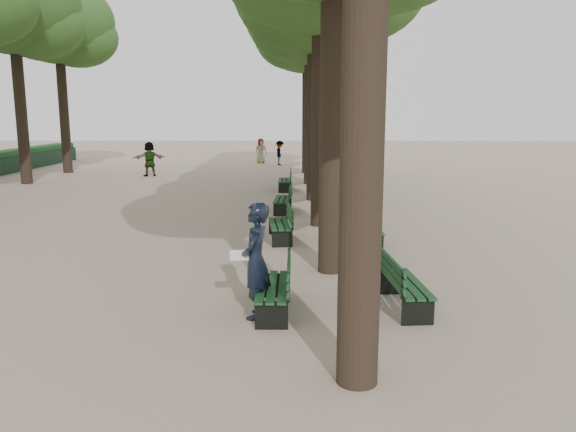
{
  "coord_description": "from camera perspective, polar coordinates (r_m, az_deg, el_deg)",
  "views": [
    {
      "loc": [
        0.68,
        -8.56,
        3.33
      ],
      "look_at": [
        0.6,
        3.0,
        1.2
      ],
      "focal_mm": 35.0,
      "sensor_mm": 36.0,
      "label": 1
    }
  ],
  "objects": [
    {
      "name": "ground",
      "position": [
        9.21,
        -3.94,
        -10.78
      ],
      "size": [
        120.0,
        120.0,
        0.0
      ],
      "primitive_type": "plane",
      "color": "tan",
      "rests_on": "ground"
    },
    {
      "name": "pedestrian_b",
      "position": [
        36.38,
        -0.83,
        6.42
      ],
      "size": [
        0.33,
        1.02,
        1.57
      ],
      "primitive_type": "imported",
      "rotation": [
        0.0,
        0.0,
        1.58
      ],
      "color": "#262628",
      "rests_on": "ground"
    },
    {
      "name": "tree_central_5",
      "position": [
        31.87,
        1.98,
        18.22
      ],
      "size": [
        6.0,
        6.0,
        9.95
      ],
      "color": "#33261C",
      "rests_on": "ground"
    },
    {
      "name": "man_with_map",
      "position": [
        9.18,
        -3.31,
        -4.56
      ],
      "size": [
        0.68,
        0.82,
        1.91
      ],
      "color": "black",
      "rests_on": "ground"
    },
    {
      "name": "tree_central_4",
      "position": [
        26.92,
        2.28,
        19.66
      ],
      "size": [
        6.0,
        6.0,
        9.95
      ],
      "color": "#33261C",
      "rests_on": "ground"
    },
    {
      "name": "pedestrian_e",
      "position": [
        30.9,
        -13.89,
        5.65
      ],
      "size": [
        1.68,
        1.11,
        1.83
      ],
      "primitive_type": "imported",
      "rotation": [
        0.0,
        0.0,
        3.62
      ],
      "color": "#262628",
      "rests_on": "ground"
    },
    {
      "name": "tree_far_4",
      "position": [
        29.83,
        -26.24,
        18.7
      ],
      "size": [
        6.0,
        6.0,
        10.45
      ],
      "color": "#33261C",
      "rests_on": "ground"
    },
    {
      "name": "bench_left_2",
      "position": [
        19.06,
        -0.54,
        1.2
      ],
      "size": [
        0.65,
        1.82,
        0.92
      ],
      "color": "black",
      "rests_on": "ground"
    },
    {
      "name": "bench_right_3",
      "position": [
        24.59,
        4.97,
        3.25
      ],
      "size": [
        0.71,
        1.84,
        0.92
      ],
      "color": "black",
      "rests_on": "ground"
    },
    {
      "name": "bench_right_1",
      "position": [
        14.46,
        8.16,
        -1.88
      ],
      "size": [
        0.59,
        1.81,
        0.92
      ],
      "color": "black",
      "rests_on": "ground"
    },
    {
      "name": "bench_left_3",
      "position": [
        24.44,
        -0.33,
        3.25
      ],
      "size": [
        0.58,
        1.8,
        0.92
      ],
      "color": "black",
      "rests_on": "ground"
    },
    {
      "name": "bench_left_1",
      "position": [
        14.83,
        -0.82,
        -1.46
      ],
      "size": [
        0.73,
        1.84,
        0.92
      ],
      "color": "black",
      "rests_on": "ground"
    },
    {
      "name": "bench_left_0",
      "position": [
        9.58,
        -1.52,
        -8.18
      ],
      "size": [
        0.58,
        1.8,
        0.92
      ],
      "color": "black",
      "rests_on": "ground"
    },
    {
      "name": "bench_right_0",
      "position": [
        9.95,
        11.8,
        -7.69
      ],
      "size": [
        0.7,
        1.84,
        0.92
      ],
      "color": "black",
      "rests_on": "ground"
    },
    {
      "name": "bench_right_2",
      "position": [
        19.83,
        6.06,
        1.5
      ],
      "size": [
        0.8,
        1.86,
        0.92
      ],
      "color": "black",
      "rests_on": "ground"
    },
    {
      "name": "tree_far_5",
      "position": [
        34.36,
        -22.37,
        17.74
      ],
      "size": [
        6.0,
        6.0,
        10.45
      ],
      "color": "#33261C",
      "rests_on": "ground"
    },
    {
      "name": "pedestrian_d",
      "position": [
        37.92,
        -2.78,
        6.63
      ],
      "size": [
        0.87,
        0.59,
        1.65
      ],
      "primitive_type": "imported",
      "rotation": [
        0.0,
        0.0,
        0.36
      ],
      "color": "#262628",
      "rests_on": "ground"
    }
  ]
}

